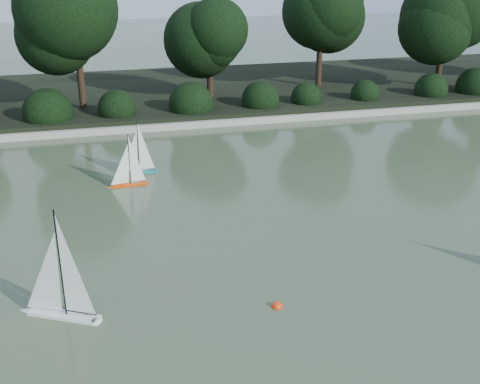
# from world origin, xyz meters

# --- Properties ---
(ground) EXTENTS (80.00, 80.00, 0.00)m
(ground) POSITION_xyz_m (0.00, 0.00, 0.00)
(ground) COLOR #344328
(ground) RESTS_ON ground
(pond_coping) EXTENTS (40.00, 0.35, 0.18)m
(pond_coping) POSITION_xyz_m (0.00, 9.00, 0.09)
(pond_coping) COLOR gray
(pond_coping) RESTS_ON ground
(far_bank) EXTENTS (40.00, 8.00, 0.30)m
(far_bank) POSITION_xyz_m (0.00, 13.00, 0.15)
(far_bank) COLOR black
(far_bank) RESTS_ON ground
(tree_line) EXTENTS (26.31, 3.93, 4.39)m
(tree_line) POSITION_xyz_m (1.23, 11.44, 2.64)
(tree_line) COLOR black
(tree_line) RESTS_ON ground
(shrub_hedge) EXTENTS (29.10, 1.10, 1.10)m
(shrub_hedge) POSITION_xyz_m (0.00, 9.90, 0.45)
(shrub_hedge) COLOR black
(shrub_hedge) RESTS_ON ground
(sailboat_white_a) EXTENTS (1.17, 0.75, 1.71)m
(sailboat_white_a) POSITION_xyz_m (-3.59, 0.02, 0.27)
(sailboat_white_a) COLOR white
(sailboat_white_a) RESTS_ON ground
(sailboat_orange) EXTENTS (0.89, 0.19, 1.21)m
(sailboat_orange) POSITION_xyz_m (-2.26, 4.79, 0.19)
(sailboat_orange) COLOR #F64000
(sailboat_orange) RESTS_ON ground
(sailboat_teal) EXTENTS (0.95, 0.20, 1.29)m
(sailboat_teal) POSITION_xyz_m (-2.00, 5.54, 0.20)
(sailboat_teal) COLOR #11877E
(sailboat_teal) RESTS_ON ground
(race_buoy) EXTENTS (0.16, 0.16, 0.16)m
(race_buoy) POSITION_xyz_m (-0.61, -0.53, 0.00)
(race_buoy) COLOR #F2340C
(race_buoy) RESTS_ON ground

